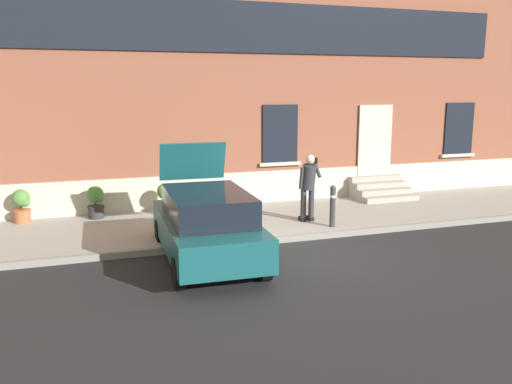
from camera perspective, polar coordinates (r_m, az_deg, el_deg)
ground_plane at (r=11.68m, az=4.96°, el=-6.59°), size 80.00×80.00×0.00m
sidewalk at (r=14.17m, az=0.45°, el=-3.05°), size 24.00×3.60×0.15m
curb_edge at (r=12.49m, az=3.25°, el=-5.03°), size 24.00×0.12×0.15m
building_facade at (r=16.11m, az=-2.44°, el=11.77°), size 24.00×1.52×7.50m
entrance_stoop at (r=17.15m, az=13.12°, el=0.24°), size 1.80×1.28×0.64m
hatchback_car_teal at (r=10.96m, az=-5.29°, el=-3.44°), size 1.90×4.12×2.34m
bollard_near_person at (r=13.25m, az=8.20°, el=-1.33°), size 0.15×0.15×1.04m
bollard_far_left at (r=12.09m, az=-7.43°, el=-2.52°), size 0.15×0.15×1.04m
person_on_phone at (r=13.61m, az=5.64°, el=0.93°), size 0.51×0.50×1.74m
planter_terracotta at (r=14.79m, az=-23.79°, el=-1.30°), size 0.44×0.44×0.86m
planter_charcoal at (r=14.61m, az=-16.77°, el=-0.96°), size 0.44×0.44×0.86m
planter_cream at (r=14.60m, az=-9.64°, el=-0.65°), size 0.44×0.44×0.86m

